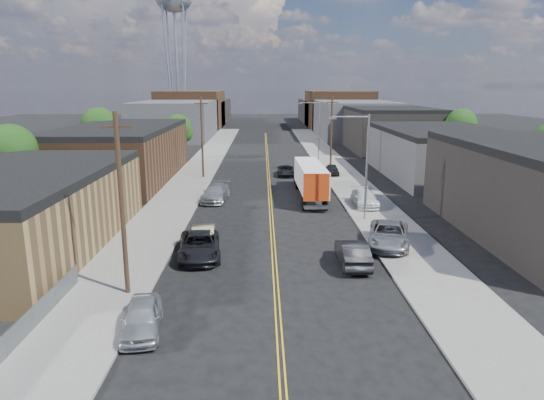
{
  "coord_description": "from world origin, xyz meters",
  "views": [
    {
      "loc": [
        -0.74,
        -14.99,
        11.22
      ],
      "look_at": [
        -0.02,
        22.11,
        2.5
      ],
      "focal_mm": 32.0,
      "sensor_mm": 36.0,
      "label": 1
    }
  ],
  "objects_px": {
    "car_right_lot_a": "(389,234)",
    "car_right_lot_c": "(332,170)",
    "car_left_b": "(203,237)",
    "car_left_c": "(200,246)",
    "car_right_oncoming": "(353,253)",
    "semi_truck": "(309,177)",
    "car_right_lot_b": "(364,198)",
    "car_left_a": "(142,317)",
    "water_tower": "(174,4)",
    "car_left_d": "(216,193)",
    "car_ahead_truck": "(286,171)"
  },
  "relations": [
    {
      "from": "car_right_lot_a",
      "to": "car_right_lot_c",
      "type": "distance_m",
      "value": 28.52
    },
    {
      "from": "car_left_b",
      "to": "car_left_c",
      "type": "distance_m",
      "value": 2.0
    },
    {
      "from": "car_right_oncoming",
      "to": "car_right_lot_a",
      "type": "bearing_deg",
      "value": -132.54
    },
    {
      "from": "car_right_oncoming",
      "to": "car_left_c",
      "type": "bearing_deg",
      "value": -9.0
    },
    {
      "from": "semi_truck",
      "to": "car_right_lot_a",
      "type": "distance_m",
      "value": 17.23
    },
    {
      "from": "semi_truck",
      "to": "car_right_lot_c",
      "type": "bearing_deg",
      "value": 69.55
    },
    {
      "from": "car_right_oncoming",
      "to": "car_right_lot_c",
      "type": "height_order",
      "value": "car_right_oncoming"
    },
    {
      "from": "car_right_lot_b",
      "to": "car_right_lot_c",
      "type": "height_order",
      "value": "car_right_lot_b"
    },
    {
      "from": "car_right_lot_b",
      "to": "car_right_oncoming",
      "type": "bearing_deg",
      "value": -104.98
    },
    {
      "from": "semi_truck",
      "to": "car_right_lot_a",
      "type": "bearing_deg",
      "value": -77.52
    },
    {
      "from": "car_left_a",
      "to": "car_right_lot_b",
      "type": "bearing_deg",
      "value": 49.38
    },
    {
      "from": "water_tower",
      "to": "car_right_lot_a",
      "type": "xyz_separation_m",
      "value": [
        30.2,
        -92.27,
        -29.67
      ]
    },
    {
      "from": "car_left_a",
      "to": "car_left_b",
      "type": "distance_m",
      "value": 12.28
    },
    {
      "from": "car_left_d",
      "to": "car_left_c",
      "type": "bearing_deg",
      "value": -81.96
    },
    {
      "from": "car_ahead_truck",
      "to": "semi_truck",
      "type": "bearing_deg",
      "value": -80.61
    },
    {
      "from": "water_tower",
      "to": "car_left_c",
      "type": "bearing_deg",
      "value": -79.75
    },
    {
      "from": "semi_truck",
      "to": "car_left_c",
      "type": "height_order",
      "value": "semi_truck"
    },
    {
      "from": "water_tower",
      "to": "semi_truck",
      "type": "relative_size",
      "value": 2.67
    },
    {
      "from": "water_tower",
      "to": "semi_truck",
      "type": "distance_m",
      "value": 84.91
    },
    {
      "from": "water_tower",
      "to": "car_left_a",
      "type": "bearing_deg",
      "value": -81.49
    },
    {
      "from": "car_left_b",
      "to": "car_right_lot_a",
      "type": "height_order",
      "value": "car_right_lot_a"
    },
    {
      "from": "car_right_lot_b",
      "to": "car_right_lot_a",
      "type": "bearing_deg",
      "value": -94.06
    },
    {
      "from": "car_right_lot_a",
      "to": "car_right_lot_c",
      "type": "xyz_separation_m",
      "value": [
        0.0,
        28.52,
        -0.17
      ]
    },
    {
      "from": "car_left_a",
      "to": "car_left_d",
      "type": "relative_size",
      "value": 0.76
    },
    {
      "from": "water_tower",
      "to": "car_left_b",
      "type": "xyz_separation_m",
      "value": [
        17.0,
        -92.0,
        -29.9
      ]
    },
    {
      "from": "car_left_c",
      "to": "car_right_lot_c",
      "type": "relative_size",
      "value": 1.53
    },
    {
      "from": "car_right_oncoming",
      "to": "car_left_b",
      "type": "bearing_deg",
      "value": -19.66
    },
    {
      "from": "car_right_oncoming",
      "to": "water_tower",
      "type": "bearing_deg",
      "value": -73.68
    },
    {
      "from": "car_right_oncoming",
      "to": "car_right_lot_c",
      "type": "bearing_deg",
      "value": -95.15
    },
    {
      "from": "car_left_d",
      "to": "car_right_lot_a",
      "type": "relative_size",
      "value": 0.96
    },
    {
      "from": "car_right_lot_a",
      "to": "car_left_c",
      "type": "bearing_deg",
      "value": -157.91
    },
    {
      "from": "car_right_oncoming",
      "to": "car_ahead_truck",
      "type": "bearing_deg",
      "value": -84.52
    },
    {
      "from": "car_left_a",
      "to": "car_left_d",
      "type": "xyz_separation_m",
      "value": [
        0.94,
        26.71,
        0.08
      ]
    },
    {
      "from": "car_left_a",
      "to": "car_left_b",
      "type": "height_order",
      "value": "car_left_b"
    },
    {
      "from": "car_left_d",
      "to": "car_right_oncoming",
      "type": "relative_size",
      "value": 1.15
    },
    {
      "from": "semi_truck",
      "to": "car_right_lot_a",
      "type": "height_order",
      "value": "semi_truck"
    },
    {
      "from": "water_tower",
      "to": "car_left_b",
      "type": "relative_size",
      "value": 8.12
    },
    {
      "from": "car_left_b",
      "to": "water_tower",
      "type": "bearing_deg",
      "value": 96.39
    },
    {
      "from": "car_left_b",
      "to": "car_right_lot_c",
      "type": "bearing_deg",
      "value": 60.88
    },
    {
      "from": "car_left_c",
      "to": "car_right_lot_b",
      "type": "distance_m",
      "value": 19.46
    },
    {
      "from": "car_right_lot_b",
      "to": "semi_truck",
      "type": "bearing_deg",
      "value": 134.3
    },
    {
      "from": "car_left_a",
      "to": "car_right_lot_c",
      "type": "height_order",
      "value": "car_left_a"
    },
    {
      "from": "car_left_b",
      "to": "car_ahead_truck",
      "type": "relative_size",
      "value": 0.98
    },
    {
      "from": "semi_truck",
      "to": "water_tower",
      "type": "bearing_deg",
      "value": 107.73
    },
    {
      "from": "car_left_a",
      "to": "car_right_lot_b",
      "type": "xyz_separation_m",
      "value": [
        15.31,
        23.8,
        0.13
      ]
    },
    {
      "from": "car_left_b",
      "to": "car_left_d",
      "type": "xyz_separation_m",
      "value": [
        -0.46,
        14.51,
        0.07
      ]
    },
    {
      "from": "semi_truck",
      "to": "car_right_lot_a",
      "type": "xyz_separation_m",
      "value": [
        4.1,
        -16.7,
        -1.07
      ]
    },
    {
      "from": "car_left_d",
      "to": "car_right_lot_a",
      "type": "height_order",
      "value": "car_right_lot_a"
    },
    {
      "from": "water_tower",
      "to": "car_right_lot_c",
      "type": "xyz_separation_m",
      "value": [
        30.2,
        -63.74,
        -29.85
      ]
    },
    {
      "from": "semi_truck",
      "to": "car_left_a",
      "type": "xyz_separation_m",
      "value": [
        -10.5,
        -28.63,
        -1.31
      ]
    }
  ]
}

